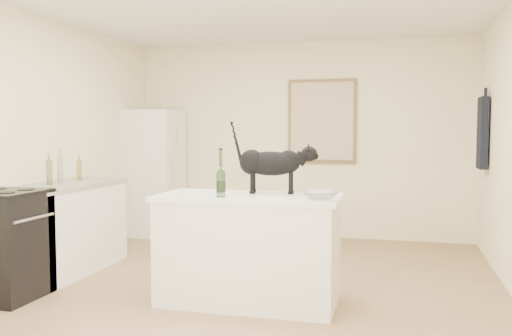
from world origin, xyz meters
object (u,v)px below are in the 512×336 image
at_px(wine_bottle, 221,176).
at_px(black_cat, 271,167).
at_px(glass_bowl, 320,195).
at_px(stove, 4,246).
at_px(fridge, 154,173).

bearing_deg(wine_bottle, black_cat, 46.11).
height_order(wine_bottle, glass_bowl, wine_bottle).
bearing_deg(black_cat, stove, -173.92).
xyz_separation_m(fridge, glass_bowl, (2.66, -2.71, 0.08)).
relative_size(black_cat, wine_bottle, 1.89).
height_order(fridge, glass_bowl, fridge).
bearing_deg(glass_bowl, wine_bottle, -178.80).
bearing_deg(stove, wine_bottle, 6.94).
height_order(stove, fridge, fridge).
relative_size(stove, wine_bottle, 2.64).
xyz_separation_m(wine_bottle, glass_bowl, (0.79, 0.02, -0.14)).
distance_m(fridge, black_cat, 3.25).
xyz_separation_m(stove, glass_bowl, (2.66, 0.24, 0.48)).
bearing_deg(stove, glass_bowl, 5.25).
height_order(black_cat, glass_bowl, black_cat).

